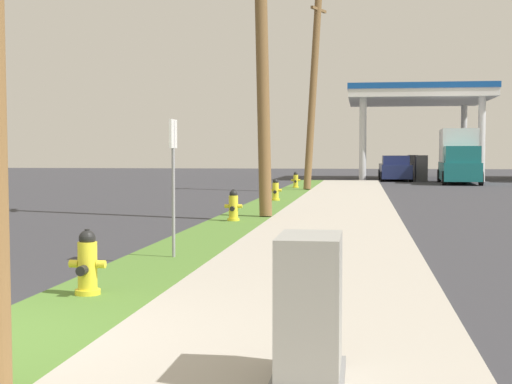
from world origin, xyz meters
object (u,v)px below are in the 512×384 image
object	(u,v)px
fire_hydrant_fourth	(296,181)
street_sign_post	(173,159)
utility_pole_midground	(261,19)
utility_cabinet	(310,314)
truck_teal_at_forecourt	(459,157)
utility_pole_background	(313,90)
car_navy_by_far_pump	(395,169)
fire_hydrant_second	(233,207)
car_black_by_near_pump	(395,168)
fire_hydrant_third	(275,191)
fire_hydrant_nearest	(87,266)

from	to	relation	value
fire_hydrant_fourth	street_sign_post	bearing A→B (deg)	-89.55
utility_pole_midground	utility_cabinet	distance (m)	15.10
utility_cabinet	truck_teal_at_forecourt	xyz separation A→B (m)	(5.81, 39.55, 0.89)
utility_pole_background	car_navy_by_far_pump	world-z (taller)	utility_pole_background
fire_hydrant_second	truck_teal_at_forecourt	distance (m)	28.29
utility_pole_background	car_black_by_near_pump	size ratio (longest dim) A/B	1.89
fire_hydrant_third	fire_hydrant_fourth	bearing A→B (deg)	90.91
fire_hydrant_nearest	car_black_by_near_pump	xyz separation A→B (m)	(5.26, 43.94, 0.28)
car_navy_by_far_pump	truck_teal_at_forecourt	xyz separation A→B (m)	(3.40, -3.85, 0.77)
fire_hydrant_second	utility_pole_background	distance (m)	16.93
fire_hydrant_third	car_black_by_near_pump	distance (m)	26.88
fire_hydrant_second	street_sign_post	bearing A→B (deg)	-88.71
utility_pole_midground	truck_teal_at_forecourt	distance (m)	26.81
street_sign_post	car_black_by_near_pump	distance (m)	41.04
fire_hydrant_nearest	fire_hydrant_fourth	size ratio (longest dim) A/B	1.00
fire_hydrant_third	car_black_by_near_pump	xyz separation A→B (m)	(5.10, 26.39, 0.28)
fire_hydrant_second	truck_teal_at_forecourt	xyz separation A→B (m)	(8.47, 26.97, 1.04)
fire_hydrant_nearest	fire_hydrant_fourth	distance (m)	27.30
utility_cabinet	truck_teal_at_forecourt	size ratio (longest dim) A/B	0.16
utility_pole_midground	car_black_by_near_pump	size ratio (longest dim) A/B	2.15
fire_hydrant_nearest	truck_teal_at_forecourt	xyz separation A→B (m)	(8.52, 36.58, 1.04)
utility_pole_background	car_black_by_near_pump	xyz separation A→B (m)	(4.38, 17.92, -3.82)
utility_cabinet	truck_teal_at_forecourt	distance (m)	39.98
utility_cabinet	utility_pole_background	bearing A→B (deg)	93.63
fire_hydrant_nearest	street_sign_post	distance (m)	3.44
truck_teal_at_forecourt	fire_hydrant_second	bearing A→B (deg)	-107.44
utility_pole_midground	truck_teal_at_forecourt	world-z (taller)	utility_pole_midground
fire_hydrant_second	fire_hydrant_fourth	size ratio (longest dim) A/B	1.00
fire_hydrant_third	fire_hydrant_fourth	distance (m)	9.75
fire_hydrant_fourth	street_sign_post	xyz separation A→B (m)	(0.19, -24.08, 1.19)
utility_pole_midground	utility_cabinet	xyz separation A→B (m)	(2.21, -14.23, -4.54)
fire_hydrant_nearest	truck_teal_at_forecourt	bearing A→B (deg)	76.88
car_navy_by_far_pump	truck_teal_at_forecourt	bearing A→B (deg)	-48.61
fire_hydrant_nearest	fire_hydrant_fourth	xyz separation A→B (m)	(0.01, 27.30, 0.00)
utility_cabinet	street_sign_post	distance (m)	6.76
car_black_by_near_pump	utility_cabinet	bearing A→B (deg)	-93.10
fire_hydrant_second	car_black_by_near_pump	size ratio (longest dim) A/B	0.16
utility_pole_background	truck_teal_at_forecourt	xyz separation A→B (m)	(7.64, 10.56, -3.06)
fire_hydrant_second	car_black_by_near_pump	xyz separation A→B (m)	(5.21, 34.32, 0.28)
fire_hydrant_fourth	car_black_by_near_pump	distance (m)	17.45
utility_cabinet	fire_hydrant_third	bearing A→B (deg)	97.10
utility_pole_background	street_sign_post	xyz separation A→B (m)	(-0.68, -22.80, -2.91)
car_black_by_near_pump	fire_hydrant_second	bearing A→B (deg)	-98.63
utility_pole_midground	utility_pole_background	size ratio (longest dim) A/B	1.14
utility_pole_midground	car_navy_by_far_pump	xyz separation A→B (m)	(4.62, 29.17, -4.42)
fire_hydrant_nearest	utility_cabinet	world-z (taller)	utility_cabinet
utility_pole_background	car_navy_by_far_pump	bearing A→B (deg)	73.59
utility_pole_background	fire_hydrant_third	bearing A→B (deg)	-94.84
car_navy_by_far_pump	fire_hydrant_third	bearing A→B (deg)	-102.24
fire_hydrant_second	fire_hydrant_third	size ratio (longest dim) A/B	1.00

